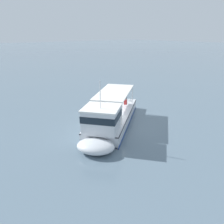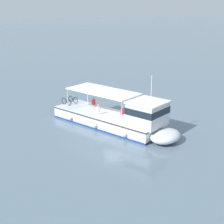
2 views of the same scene
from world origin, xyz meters
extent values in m
plane|color=slate|center=(0.00, 0.00, 0.00)|extent=(400.00, 400.00, 0.00)
cube|color=silver|center=(0.80, -1.25, 0.55)|extent=(9.08, 10.54, 1.10)
ellipsoid|color=silver|center=(-2.95, 3.69, 0.55)|extent=(3.68, 3.53, 1.01)
cube|color=navy|center=(0.80, -1.25, 0.10)|extent=(9.11, 10.56, 0.16)
cube|color=#2D2D33|center=(0.80, -1.25, 1.02)|extent=(9.13, 10.57, 0.10)
cube|color=silver|center=(-1.86, 2.26, 2.05)|extent=(3.74, 3.72, 1.90)
cube|color=#19232D|center=(-1.86, 2.26, 2.38)|extent=(3.81, 3.79, 0.56)
cube|color=white|center=(-1.86, 2.26, 3.06)|extent=(3.96, 3.94, 0.12)
cube|color=white|center=(1.07, -1.61, 3.15)|extent=(6.40, 7.12, 0.10)
cylinder|color=silver|center=(-1.98, 0.16, 2.10)|extent=(0.08, 0.08, 2.00)
cylinder|color=silver|center=(0.19, 1.80, 2.10)|extent=(0.08, 0.08, 2.00)
cylinder|color=silver|center=(1.95, -5.02, 2.10)|extent=(0.08, 0.08, 2.00)
cylinder|color=silver|center=(4.12, -3.37, 2.10)|extent=(0.08, 0.08, 2.00)
cylinder|color=silver|center=(-2.04, 2.50, 4.22)|extent=(0.06, 0.06, 2.20)
sphere|color=white|center=(0.16, 2.54, 0.50)|extent=(0.36, 0.36, 0.36)
sphere|color=white|center=(2.16, -0.09, 0.50)|extent=(0.36, 0.36, 0.36)
sphere|color=white|center=(4.03, -2.56, 0.50)|extent=(0.36, 0.36, 0.36)
torus|color=black|center=(3.19, -5.15, 1.43)|extent=(0.45, 0.56, 0.66)
torus|color=black|center=(3.61, -5.70, 1.43)|extent=(0.45, 0.56, 0.66)
cylinder|color=#1E478C|center=(3.40, -5.42, 1.55)|extent=(0.47, 0.59, 0.06)
torus|color=black|center=(3.91, -4.60, 1.43)|extent=(0.45, 0.56, 0.66)
torus|color=black|center=(4.33, -5.16, 1.43)|extent=(0.45, 0.56, 0.66)
cylinder|color=#1E478C|center=(4.12, -4.88, 1.55)|extent=(0.47, 0.59, 0.06)
cube|color=red|center=(1.60, -3.67, 1.56)|extent=(0.39, 0.37, 0.52)
sphere|color=tan|center=(1.60, -3.67, 1.93)|extent=(0.20, 0.20, 0.20)
cube|color=white|center=(1.60, -1.20, 1.56)|extent=(0.39, 0.37, 0.52)
sphere|color=tan|center=(1.60, -1.20, 1.93)|extent=(0.20, 0.20, 0.20)
cube|color=red|center=(-0.40, -0.25, 1.56)|extent=(0.39, 0.37, 0.52)
sphere|color=tan|center=(-0.40, -0.25, 1.93)|extent=(0.20, 0.20, 0.20)
camera|label=1|loc=(-15.59, 12.66, 8.77)|focal=36.43mm
camera|label=2|loc=(6.82, 27.28, 10.89)|focal=54.24mm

